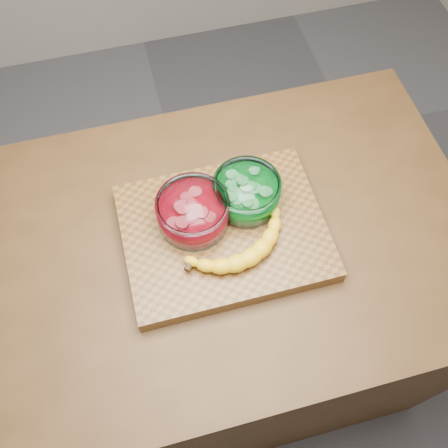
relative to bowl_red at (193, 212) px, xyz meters
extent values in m
plane|color=#525257|center=(0.06, -0.04, -0.98)|extent=(3.50, 3.50, 0.00)
cube|color=#492F16|center=(0.06, -0.04, -0.53)|extent=(1.20, 0.80, 0.90)
cube|color=brown|center=(0.06, -0.04, -0.06)|extent=(0.45, 0.35, 0.04)
cylinder|color=white|center=(0.00, 0.00, 0.00)|extent=(0.16, 0.16, 0.07)
cylinder|color=#B60919|center=(0.00, 0.00, -0.01)|extent=(0.14, 0.14, 0.04)
cylinder|color=#E74955|center=(0.00, 0.00, 0.02)|extent=(0.13, 0.13, 0.02)
cylinder|color=white|center=(0.13, 0.02, 0.00)|extent=(0.15, 0.15, 0.07)
cylinder|color=#078321|center=(0.13, 0.02, -0.01)|extent=(0.13, 0.13, 0.04)
cylinder|color=#5FCB6A|center=(0.13, 0.02, 0.02)|extent=(0.12, 0.12, 0.02)
camera|label=1|loc=(-0.08, -0.55, 0.94)|focal=40.00mm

